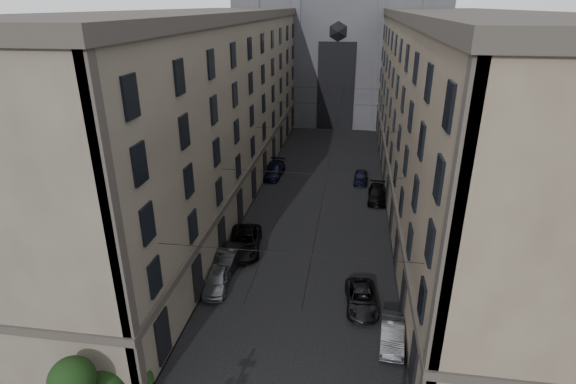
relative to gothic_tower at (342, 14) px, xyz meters
The scene contains 14 objects.
sidewalk_left 44.07m from the gothic_tower, 105.08° to the right, with size 7.00×80.00×0.15m, color #383533.
sidewalk_right 44.07m from the gothic_tower, 74.92° to the right, with size 7.00×80.00×0.15m, color #383533.
building_left 42.07m from the gothic_tower, 109.04° to the right, with size 13.60×60.60×18.85m.
building_right 42.07m from the gothic_tower, 70.96° to the right, with size 13.60×60.60×18.85m.
gothic_tower is the anchor object (origin of this frame).
tram_wires 40.72m from the gothic_tower, 90.00° to the right, with size 14.00×60.00×0.43m.
car_left_near 60.89m from the gothic_tower, 96.09° to the right, with size 1.73×4.30×1.46m, color slate.
car_left_midnear 58.37m from the gothic_tower, 96.37° to the right, with size 1.71×4.91×1.62m, color black.
car_left_midfar 55.40m from the gothic_tower, 95.99° to the right, with size 2.69×5.84×1.62m, color black.
car_left_far 38.92m from the gothic_tower, 100.20° to the right, with size 2.21×5.45×1.58m, color black.
car_right_near 64.81m from the gothic_tower, 84.31° to the right, with size 1.41×4.03×1.33m, color slate.
car_right_midnear 61.41m from the gothic_tower, 85.76° to the right, with size 2.13×4.63×1.29m, color black.
car_right_midfar 43.96m from the gothic_tower, 81.36° to the right, with size 2.00×4.91×1.42m, color black.
car_right_far 39.23m from the gothic_tower, 82.93° to the right, with size 1.57×3.90×1.33m, color black.
Camera 1 is at (3.07, -10.06, 19.48)m, focal length 28.00 mm.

